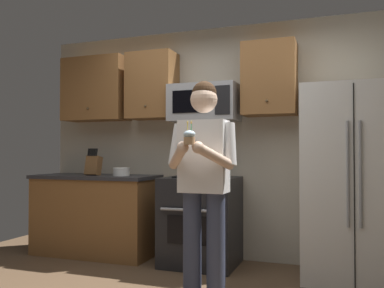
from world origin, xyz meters
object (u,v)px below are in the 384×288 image
microwave (204,103)px  knife_block (93,165)px  bowl_large_white (121,172)px  refrigerator (353,183)px  oven_range (201,221)px  cupcake (189,137)px  person (203,176)px

microwave → knife_block: (-1.30, -0.15, -0.68)m
bowl_large_white → knife_block: bearing=-178.2°
microwave → refrigerator: microwave is taller
oven_range → microwave: microwave is taller
refrigerator → cupcake: size_ratio=10.35×
refrigerator → cupcake: bearing=-131.9°
bowl_large_white → refrigerator: bearing=-0.5°
bowl_large_white → cupcake: cupcake is taller
microwave → bowl_large_white: microwave is taller
oven_range → refrigerator: size_ratio=0.52×
bowl_large_white → person: size_ratio=0.11×
bowl_large_white → cupcake: 1.86m
knife_block → bowl_large_white: size_ratio=1.63×
bowl_large_white → cupcake: size_ratio=1.13×
refrigerator → person: (-1.15, -0.95, 0.10)m
microwave → knife_block: bearing=-173.5°
knife_block → oven_range: bearing=1.3°
refrigerator → bowl_large_white: (-2.44, 0.02, 0.07)m
oven_range → knife_block: bearing=-178.7°
knife_block → microwave: bearing=6.5°
oven_range → bowl_large_white: bowl_large_white is taller
microwave → bowl_large_white: size_ratio=3.77×
bowl_large_white → microwave: bearing=8.3°
oven_range → refrigerator: bearing=-1.5°
bowl_large_white → oven_range: bearing=1.1°
oven_range → person: (0.35, -0.99, 0.53)m
oven_range → knife_block: knife_block is taller
knife_block → cupcake: cupcake is taller
knife_block → person: (1.66, -0.96, -0.04)m
microwave → refrigerator: size_ratio=0.41×
knife_block → bowl_large_white: bearing=1.8°
cupcake → oven_range: bearing=105.0°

